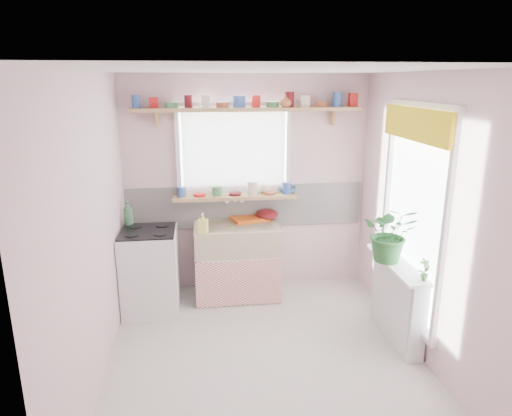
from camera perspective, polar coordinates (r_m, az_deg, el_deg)
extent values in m
plane|color=beige|center=(4.34, 1.24, -18.27)|extent=(3.20, 3.20, 0.00)
plane|color=white|center=(3.60, 1.49, 16.88)|extent=(3.20, 3.20, 0.00)
plane|color=beige|center=(5.32, -1.15, 2.93)|extent=(2.80, 0.00, 2.80)
plane|color=beige|center=(2.35, 7.21, -14.49)|extent=(2.80, 0.00, 2.80)
plane|color=beige|center=(3.85, -19.76, -3.04)|extent=(0.00, 3.20, 3.20)
plane|color=beige|center=(4.22, 20.53, -1.51)|extent=(0.00, 3.20, 3.20)
cube|color=white|center=(5.37, -1.12, 0.29)|extent=(2.74, 0.03, 0.50)
cube|color=pink|center=(5.42, -1.10, -1.76)|extent=(2.74, 0.02, 0.12)
cube|color=white|center=(5.23, -2.81, 7.15)|extent=(1.20, 0.01, 1.00)
cube|color=white|center=(5.16, -2.76, 7.04)|extent=(1.15, 0.02, 0.95)
cube|color=white|center=(4.39, 19.30, -0.76)|extent=(0.01, 1.10, 1.90)
cube|color=yellow|center=(4.20, 19.25, 9.85)|extent=(0.03, 1.20, 0.28)
cube|color=white|center=(5.33, -2.37, -8.12)|extent=(0.85, 0.55, 0.55)
cube|color=#E45A43|center=(5.08, -2.11, -9.38)|extent=(0.95, 0.02, 0.53)
cube|color=beige|center=(5.17, -2.43, -3.81)|extent=(0.95, 0.55, 0.30)
cylinder|color=silver|center=(5.29, -2.70, 1.18)|extent=(0.03, 0.22, 0.03)
cube|color=white|center=(5.05, -13.06, -7.77)|extent=(0.58, 0.58, 0.90)
cube|color=black|center=(4.89, -13.39, -2.87)|extent=(0.56, 0.56, 0.02)
cylinder|color=black|center=(4.77, -15.25, -3.27)|extent=(0.14, 0.14, 0.01)
cylinder|color=black|center=(4.74, -11.89, -3.18)|extent=(0.14, 0.14, 0.01)
cylinder|color=black|center=(5.03, -14.82, -2.24)|extent=(0.14, 0.14, 0.01)
cylinder|color=black|center=(5.00, -11.64, -2.15)|extent=(0.14, 0.14, 0.01)
cube|color=white|center=(4.66, 17.25, -11.18)|extent=(0.15, 0.90, 0.75)
cube|color=white|center=(4.49, 17.29, -6.83)|extent=(0.22, 0.95, 0.03)
cube|color=tan|center=(5.22, -2.64, 1.41)|extent=(1.40, 0.22, 0.04)
cube|color=tan|center=(5.07, -1.05, 12.24)|extent=(2.52, 0.24, 0.04)
cylinder|color=#3359A5|center=(5.08, -14.75, 12.65)|extent=(0.11, 0.11, 0.12)
cylinder|color=red|center=(5.06, -12.66, 12.77)|extent=(0.11, 0.11, 0.12)
cylinder|color=#3F7F4C|center=(5.05, -10.54, 12.54)|extent=(0.11, 0.11, 0.06)
cylinder|color=#590F14|center=(5.04, -8.45, 12.97)|extent=(0.11, 0.11, 0.12)
cylinder|color=silver|center=(5.04, -6.33, 13.04)|extent=(0.11, 0.11, 0.12)
cylinder|color=#A55133|center=(5.04, -4.21, 12.75)|extent=(0.11, 0.11, 0.06)
cylinder|color=#3359A5|center=(5.06, -2.10, 13.13)|extent=(0.11, 0.11, 0.12)
cylinder|color=red|center=(5.07, -0.01, 13.15)|extent=(0.11, 0.11, 0.12)
cylinder|color=#3F7F4C|center=(5.10, 2.07, 12.81)|extent=(0.11, 0.11, 0.06)
cylinder|color=#590F14|center=(5.13, 4.13, 13.14)|extent=(0.11, 0.11, 0.12)
cylinder|color=silver|center=(5.17, 6.16, 13.11)|extent=(0.11, 0.11, 0.12)
cylinder|color=#A55133|center=(5.22, 8.14, 12.73)|extent=(0.11, 0.11, 0.06)
cylinder|color=#3359A5|center=(5.26, 10.11, 13.00)|extent=(0.11, 0.11, 0.12)
cylinder|color=red|center=(5.32, 12.03, 12.93)|extent=(0.11, 0.11, 0.12)
cylinder|color=#3359A5|center=(5.19, -9.50, 2.04)|extent=(0.11, 0.11, 0.12)
cylinder|color=red|center=(5.18, -7.22, 2.12)|extent=(0.11, 0.11, 0.12)
cylinder|color=#3F7F4C|center=(5.19, -4.93, 1.87)|extent=(0.11, 0.11, 0.06)
cylinder|color=#590F14|center=(5.20, -2.66, 2.27)|extent=(0.11, 0.11, 0.12)
cylinder|color=silver|center=(5.22, -0.39, 2.33)|extent=(0.11, 0.11, 0.12)
cylinder|color=#A55133|center=(5.25, 1.85, 2.08)|extent=(0.11, 0.11, 0.06)
cylinder|color=#3359A5|center=(5.28, 4.07, 2.45)|extent=(0.11, 0.11, 0.12)
cube|color=#D25312|center=(5.32, -0.84, -1.29)|extent=(0.48, 0.41, 0.04)
ellipsoid|color=#5C0F13|center=(5.34, 1.39, -0.80)|extent=(0.30, 0.30, 0.12)
imported|color=#255E29|center=(4.44, 16.48, -3.04)|extent=(0.61, 0.57, 0.55)
imported|color=silver|center=(4.67, 15.37, -5.15)|extent=(0.29, 0.29, 0.06)
imported|color=#3B6E2C|center=(4.15, 20.34, -7.24)|extent=(0.13, 0.11, 0.20)
imported|color=#F8F86E|center=(4.89, -6.66, -1.89)|extent=(0.12, 0.12, 0.22)
imported|color=#F0E4D0|center=(5.30, 1.12, 2.42)|extent=(0.14, 0.14, 0.10)
imported|color=#2E6297|center=(5.34, 3.91, 2.32)|extent=(0.25, 0.25, 0.07)
imported|color=#A45932|center=(5.06, 3.72, 13.19)|extent=(0.17, 0.17, 0.13)
imported|color=#3A7549|center=(5.08, -15.70, -0.63)|extent=(0.13, 0.13, 0.27)
sphere|color=orange|center=(4.65, 15.42, -4.50)|extent=(0.08, 0.08, 0.08)
sphere|color=orange|center=(4.70, 15.96, -4.33)|extent=(0.08, 0.08, 0.08)
sphere|color=orange|center=(4.65, 14.76, -4.45)|extent=(0.08, 0.08, 0.08)
cylinder|color=gold|center=(4.62, 15.89, -4.58)|extent=(0.18, 0.04, 0.10)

